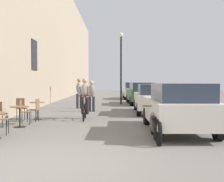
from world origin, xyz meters
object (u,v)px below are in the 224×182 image
at_px(cafe_table_mid, 20,112).
at_px(cafe_chair_mid_toward_street, 23,110).
at_px(pedestrian_near, 92,94).
at_px(parked_motorcycle, 155,124).
at_px(parked_car_second, 153,98).
at_px(street_lamp, 121,59).
at_px(cafe_chair_far_toward_street, 35,108).
at_px(parked_car_fourth, 133,90).
at_px(parked_car_third, 141,93).
at_px(parked_car_nearest, 178,107).
at_px(cafe_chair_far_toward_wall, 21,107).
at_px(pedestrian_mid, 79,91).
at_px(cyclist_on_bicycle, 85,100).
at_px(cafe_table_far, 37,107).

xyz_separation_m(cafe_table_mid, cafe_chair_mid_toward_street, (-0.08, 0.66, -0.00)).
relative_size(pedestrian_near, parked_motorcycle, 0.75).
relative_size(pedestrian_near, parked_car_second, 0.39).
bearing_deg(street_lamp, cafe_chair_far_toward_street, -113.10).
bearing_deg(parked_car_fourth, parked_motorcycle, -92.25).
distance_m(pedestrian_near, parked_car_third, 5.66).
xyz_separation_m(cafe_chair_mid_toward_street, parked_car_nearest, (5.29, -1.56, 0.27)).
distance_m(cafe_chair_mid_toward_street, cafe_chair_far_toward_wall, 1.34).
relative_size(cafe_table_mid, parked_motorcycle, 0.34).
xyz_separation_m(cafe_chair_far_toward_wall, parked_motorcycle, (4.91, -3.94, -0.11)).
xyz_separation_m(parked_car_third, parked_motorcycle, (-0.81, -11.87, -0.37)).
bearing_deg(cafe_chair_mid_toward_street, pedestrian_mid, 77.73).
bearing_deg(pedestrian_mid, parked_car_second, -31.97).
xyz_separation_m(cyclist_on_bicycle, parked_car_second, (3.16, 2.21, -0.06)).
bearing_deg(parked_car_nearest, cafe_chair_far_toward_street, 155.70).
bearing_deg(cafe_table_mid, pedestrian_mid, 79.50).
relative_size(parked_car_third, parked_motorcycle, 1.97).
xyz_separation_m(cyclist_on_bicycle, street_lamp, (1.76, 7.78, 2.30)).
xyz_separation_m(cafe_table_mid, parked_car_fourth, (5.05, 15.76, 0.24)).
distance_m(cafe_table_far, parked_car_nearest, 5.90).
relative_size(cafe_chair_mid_toward_street, parked_car_second, 0.22).
xyz_separation_m(cafe_chair_mid_toward_street, cafe_chair_far_toward_street, (0.23, 0.73, 0.00)).
height_order(cafe_table_mid, parked_car_third, parked_car_third).
xyz_separation_m(cafe_chair_far_toward_street, cyclist_on_bicycle, (1.87, 0.74, 0.29)).
height_order(cafe_chair_mid_toward_street, street_lamp, street_lamp).
bearing_deg(parked_car_second, cafe_chair_far_toward_wall, -157.07).
height_order(cafe_table_mid, parked_motorcycle, parked_motorcycle).
distance_m(pedestrian_mid, street_lamp, 4.54).
relative_size(cafe_table_mid, cafe_chair_far_toward_wall, 0.81).
xyz_separation_m(parked_car_nearest, parked_car_third, (-0.05, 10.74, -0.02)).
height_order(parked_car_nearest, parked_car_third, parked_car_nearest).
distance_m(cafe_table_far, pedestrian_near, 3.72).
relative_size(street_lamp, parked_car_nearest, 1.15).
bearing_deg(cyclist_on_bicycle, street_lamp, 77.26).
height_order(cyclist_on_bicycle, pedestrian_near, cyclist_on_bicycle).
bearing_deg(parked_motorcycle, cafe_table_mid, 154.96).
relative_size(cafe_table_mid, cafe_chair_mid_toward_street, 0.81).
bearing_deg(cafe_chair_far_toward_wall, cafe_table_far, 6.85).
bearing_deg(parked_car_fourth, street_lamp, -102.17).
bearing_deg(parked_car_third, cyclist_on_bicycle, -112.13).
distance_m(cyclist_on_bicycle, pedestrian_near, 2.96).
xyz_separation_m(cafe_table_mid, street_lamp, (3.78, 9.90, 2.59)).
bearing_deg(cafe_chair_mid_toward_street, parked_car_third, 60.29).
distance_m(cafe_chair_mid_toward_street, parked_car_second, 6.42).
relative_size(cyclist_on_bicycle, parked_car_nearest, 0.41).
xyz_separation_m(cafe_table_far, parked_car_fourth, (4.97, 13.77, 0.24)).
xyz_separation_m(cafe_chair_mid_toward_street, pedestrian_mid, (1.33, 6.13, 0.47)).
height_order(cafe_chair_far_toward_wall, parked_car_fourth, parked_car_fourth).
height_order(cafe_chair_far_toward_wall, pedestrian_mid, pedestrian_mid).
xyz_separation_m(cafe_chair_far_toward_street, parked_motorcycle, (4.20, -3.41, -0.11)).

